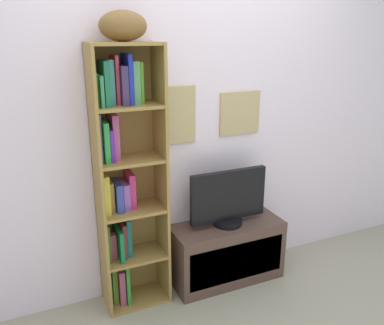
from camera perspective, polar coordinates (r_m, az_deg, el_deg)
name	(u,v)px	position (r m, az deg, el deg)	size (l,w,h in m)	color
back_wall	(185,128)	(2.86, -1.02, 5.02)	(4.80, 0.08, 2.40)	silver
bookshelf	(123,180)	(2.66, -9.83, -2.46)	(0.44, 0.27, 1.79)	olive
football	(123,26)	(2.48, -9.88, 18.76)	(0.28, 0.18, 0.18)	brown
tv_stand	(227,252)	(3.15, 5.01, -12.63)	(0.86, 0.34, 0.47)	#4F3830
television	(228,199)	(2.96, 5.23, -5.25)	(0.60, 0.22, 0.42)	black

